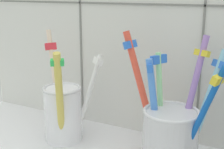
{
  "coord_description": "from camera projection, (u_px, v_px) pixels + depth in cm",
  "views": [
    {
      "loc": [
        20.27,
        -36.11,
        26.02
      ],
      "look_at": [
        0.0,
        2.55,
        14.19
      ],
      "focal_mm": 50.66,
      "sensor_mm": 36.0,
      "label": 1
    }
  ],
  "objects": [
    {
      "name": "tile_wall_back",
      "position": [
        139.0,
        12.0,
        0.51
      ],
      "size": [
        64.0,
        2.2,
        45.0
      ],
      "color": "silver",
      "rests_on": "ground"
    },
    {
      "name": "toothbrush_cup_left",
      "position": [
        63.0,
        110.0,
        0.51
      ],
      "size": [
        11.5,
        10.41,
        17.45
      ],
      "color": "white",
      "rests_on": "counter_slab"
    },
    {
      "name": "toothbrush_cup_right",
      "position": [
        171.0,
        132.0,
        0.43
      ],
      "size": [
        15.89,
        9.21,
        18.24
      ],
      "color": "silver",
      "rests_on": "counter_slab"
    }
  ]
}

